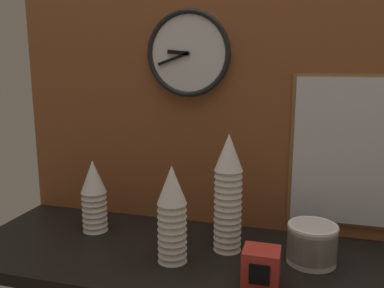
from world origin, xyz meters
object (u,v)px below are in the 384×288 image
at_px(cup_stack_left, 94,196).
at_px(wall_clock, 188,53).
at_px(cup_stack_center, 172,214).
at_px(napkin_dispenser, 261,267).
at_px(menu_board, 355,153).
at_px(bowl_stack_right, 312,243).
at_px(cup_stack_center_right, 228,193).

height_order(cup_stack_left, wall_clock, wall_clock).
xyz_separation_m(cup_stack_center, napkin_dispenser, (0.28, -0.06, -0.10)).
bearing_deg(wall_clock, cup_stack_center, -83.14).
distance_m(cup_stack_center, menu_board, 0.64).
xyz_separation_m(cup_stack_center, cup_stack_left, (-0.34, 0.14, -0.02)).
height_order(wall_clock, napkin_dispenser, wall_clock).
height_order(bowl_stack_right, menu_board, menu_board).
bearing_deg(cup_stack_left, bowl_stack_right, -2.99).
height_order(cup_stack_center, cup_stack_left, cup_stack_center).
bearing_deg(menu_board, bowl_stack_right, -120.50).
relative_size(cup_stack_left, napkin_dispenser, 2.57).
bearing_deg(cup_stack_left, wall_clock, 28.14).
bearing_deg(napkin_dispenser, menu_board, 55.51).
relative_size(cup_stack_center, cup_stack_left, 1.16).
distance_m(cup_stack_center, wall_clock, 0.57).
bearing_deg(menu_board, cup_stack_center, -149.39).
height_order(cup_stack_center, menu_board, menu_board).
bearing_deg(cup_stack_center, bowl_stack_right, 14.37).
bearing_deg(wall_clock, bowl_stack_right, -24.35).
distance_m(menu_board, napkin_dispenser, 0.52).
xyz_separation_m(cup_stack_center_right, wall_clock, (-0.18, 0.19, 0.44)).
bearing_deg(bowl_stack_right, menu_board, 59.50).
bearing_deg(wall_clock, cup_stack_left, -151.86).
xyz_separation_m(cup_stack_center, wall_clock, (-0.04, 0.31, 0.48)).
relative_size(cup_stack_left, wall_clock, 0.86).
bearing_deg(napkin_dispenser, cup_stack_left, 161.61).
bearing_deg(cup_stack_center_right, napkin_dispenser, -54.83).
bearing_deg(cup_stack_left, napkin_dispenser, -18.39).
xyz_separation_m(cup_stack_center, cup_stack_center_right, (0.15, 0.12, 0.04)).
height_order(cup_stack_left, bowl_stack_right, cup_stack_left).
bearing_deg(cup_stack_center, napkin_dispenser, -12.47).
xyz_separation_m(cup_stack_left, napkin_dispenser, (0.62, -0.21, -0.08)).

